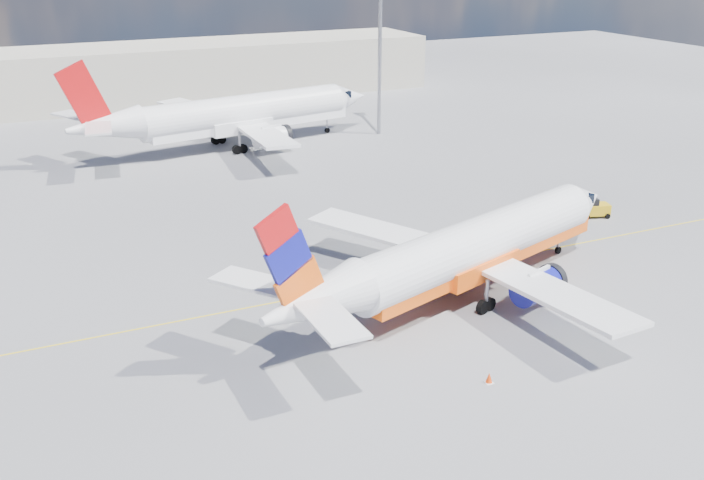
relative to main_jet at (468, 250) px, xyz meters
name	(u,v)px	position (x,y,z in m)	size (l,w,h in m)	color
ground	(409,297)	(-3.55, 1.45, -3.38)	(240.00, 240.00, 0.00)	#5C5C60
taxi_line	(389,280)	(-3.55, 4.45, -3.37)	(70.00, 0.15, 0.01)	yellow
terminal_main	(197,70)	(1.45, 76.45, 0.62)	(70.00, 14.00, 8.00)	beige
main_jet	(468,250)	(0.00, 0.00, 0.00)	(33.39, 25.36, 10.14)	white
second_jet	(236,115)	(-2.20, 44.95, 0.39)	(37.51, 29.08, 11.32)	white
gse_tug	(594,208)	(18.67, 8.97, -2.57)	(2.69, 2.10, 1.72)	black
traffic_cone	(489,378)	(-4.85, -9.91, -3.08)	(0.44, 0.44, 0.62)	white
floodlight_mast	(380,25)	(15.51, 44.01, 9.62)	(1.58, 1.58, 21.68)	#93949B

